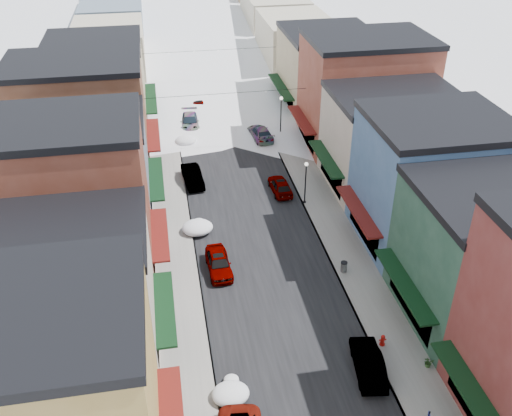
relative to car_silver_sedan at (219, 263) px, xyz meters
name	(u,v)px	position (x,y,z in m)	size (l,w,h in m)	color
road	(208,85)	(3.50, 40.41, -0.72)	(10.00, 160.00, 0.01)	black
sidewalk_left	(159,88)	(-3.10, 40.41, -0.65)	(3.20, 160.00, 0.15)	gray
sidewalk_right	(256,82)	(10.10, 40.41, -0.65)	(3.20, 160.00, 0.15)	gray
curb_left	(170,87)	(-1.55, 40.41, -0.65)	(0.10, 160.00, 0.15)	slate
curb_right	(245,82)	(8.55, 40.41, -0.65)	(0.10, 160.00, 0.15)	slate
bldg_l_yellow	(41,407)	(-9.69, -15.59, 5.03)	(11.30, 8.70, 11.50)	#B58E42
bldg_l_cream	(65,299)	(-9.69, -7.09, 4.03)	(11.30, 8.20, 9.50)	beige
bldg_l_brick_near	(65,206)	(-10.19, 0.91, 5.53)	(12.30, 8.20, 12.50)	brown
bldg_l_grayblue	(86,170)	(-9.69, 9.41, 3.78)	(11.30, 9.20, 9.00)	slate
bldg_l_brick_far	(80,117)	(-10.69, 18.41, 4.78)	(13.30, 9.20, 11.00)	brown
bldg_l_tan	(98,86)	(-9.69, 28.41, 4.28)	(11.30, 11.20, 10.00)	tan
bldg_r_green	(490,255)	(16.69, -7.59, 4.03)	(11.30, 9.20, 9.50)	#214533
bldg_r_blue	(430,181)	(16.69, 1.41, 4.53)	(11.30, 9.20, 10.50)	#3C5C87
bldg_r_cream	(391,140)	(17.19, 10.41, 3.78)	(12.30, 9.20, 9.00)	#BAAA96
bldg_r_brick_far	(365,92)	(17.69, 19.41, 5.03)	(13.30, 9.20, 11.50)	brown
bldg_r_tan	(327,71)	(16.69, 29.41, 4.03)	(11.30, 11.20, 9.50)	tan
distant_blocks	(192,15)	(3.50, 63.41, 3.28)	(34.00, 55.00, 8.00)	gray
overhead_cables	(217,70)	(3.50, 27.91, 5.48)	(16.40, 15.04, 0.04)	black
car_silver_sedan	(219,263)	(0.00, 0.00, 0.00)	(1.71, 4.25, 1.45)	#A9ABB2
car_dark_hatch	(193,176)	(-0.78, 13.73, 0.01)	(1.56, 4.48, 1.48)	black
car_silver_wagon	(190,122)	(0.00, 26.72, 0.03)	(2.12, 5.21, 1.51)	#9EA1A6
car_green_sedan	(368,362)	(7.62, -11.33, 0.00)	(1.54, 4.42, 1.46)	black
car_gray_suv	(280,186)	(7.00, 10.63, -0.03)	(1.64, 4.07, 1.39)	#94969C
car_black_sedan	(260,133)	(7.34, 22.31, -0.01)	(2.00, 4.92, 1.43)	black
car_lane_silver	(198,108)	(1.30, 30.51, 0.13)	(2.02, 5.02, 1.71)	gray
car_lane_white	(221,73)	(5.70, 43.09, 0.02)	(2.48, 5.39, 1.50)	silver
fire_hydrant	(383,340)	(9.23, -9.54, -0.21)	(0.46, 0.35, 0.79)	#B60F09
trash_can	(344,267)	(9.09, -1.95, -0.14)	(0.50, 0.50, 0.85)	#5B5E60
streetlamp_near	(306,178)	(8.70, 8.19, 1.95)	(0.33, 0.33, 4.01)	black
streetlamp_far	(281,111)	(9.61, 22.46, 2.28)	(0.38, 0.38, 4.53)	black
planter_near	(428,362)	(11.30, -11.75, -0.25)	(0.58, 0.51, 0.65)	#325727
snow_pile_near	(231,392)	(-0.78, -11.84, -0.29)	(2.17, 2.53, 0.92)	white
snow_pile_mid	(198,227)	(-1.10, 5.38, -0.21)	(2.55, 2.77, 1.08)	white
snow_pile_far	(186,140)	(-0.78, 22.44, -0.26)	(2.29, 2.61, 0.97)	white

